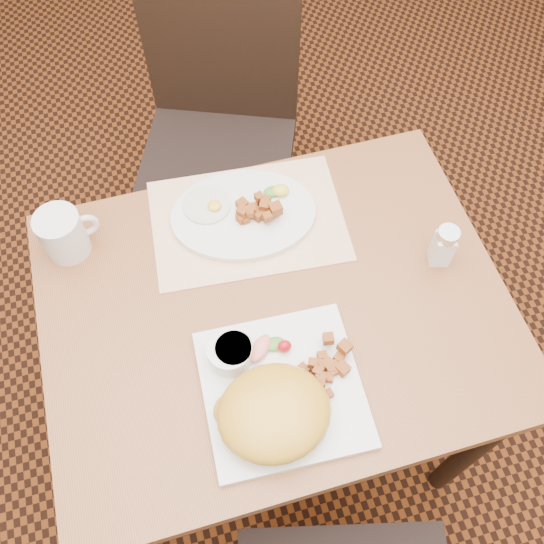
{
  "coord_description": "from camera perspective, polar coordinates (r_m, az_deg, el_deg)",
  "views": [
    {
      "loc": [
        -0.15,
        -0.51,
        1.8
      ],
      "look_at": [
        0.0,
        0.04,
        0.82
      ],
      "focal_mm": 40.0,
      "sensor_mm": 36.0,
      "label": 1
    }
  ],
  "objects": [
    {
      "name": "home_fries_ov",
      "position": [
        1.25,
        -1.33,
        5.84
      ],
      "size": [
        0.1,
        0.08,
        0.04
      ],
      "color": "#9E4E19",
      "rests_on": "plate_oval"
    },
    {
      "name": "garnish_sq",
      "position": [
        1.11,
        -0.29,
        -7.06
      ],
      "size": [
        0.09,
        0.06,
        0.03
      ],
      "color": "#387223",
      "rests_on": "plate_square"
    },
    {
      "name": "table",
      "position": [
        1.28,
        0.34,
        -5.44
      ],
      "size": [
        0.9,
        0.7,
        0.75
      ],
      "color": "brown",
      "rests_on": "ground"
    },
    {
      "name": "placemat",
      "position": [
        1.28,
        -2.29,
        4.88
      ],
      "size": [
        0.42,
        0.31,
        0.0
      ],
      "primitive_type": "cube",
      "rotation": [
        0.0,
        0.0,
        -0.08
      ],
      "color": "white",
      "rests_on": "table"
    },
    {
      "name": "plate_oval",
      "position": [
        1.28,
        -2.69,
        5.41
      ],
      "size": [
        0.33,
        0.27,
        0.02
      ],
      "primitive_type": null,
      "rotation": [
        0.0,
        0.0,
        -0.14
      ],
      "color": "silver",
      "rests_on": "placemat"
    },
    {
      "name": "plate_square",
      "position": [
        1.1,
        0.98,
        -10.96
      ],
      "size": [
        0.29,
        0.29,
        0.02
      ],
      "primitive_type": "cube",
      "rotation": [
        0.0,
        0.0,
        -0.05
      ],
      "color": "silver",
      "rests_on": "table"
    },
    {
      "name": "hollandaise_mound",
      "position": [
        1.05,
        0.08,
        -13.14
      ],
      "size": [
        0.2,
        0.17,
        0.07
      ],
      "color": "gold",
      "rests_on": "plate_square"
    },
    {
      "name": "fried_egg",
      "position": [
        1.28,
        -6.05,
        6.31
      ],
      "size": [
        0.1,
        0.1,
        0.02
      ],
      "color": "white",
      "rests_on": "plate_oval"
    },
    {
      "name": "coffee_mug",
      "position": [
        1.27,
        -19.01,
        3.43
      ],
      "size": [
        0.12,
        0.09,
        0.1
      ],
      "color": "silver",
      "rests_on": "table"
    },
    {
      "name": "garnish_ov",
      "position": [
        1.29,
        0.5,
        7.65
      ],
      "size": [
        0.06,
        0.04,
        0.02
      ],
      "color": "#387223",
      "rests_on": "plate_oval"
    },
    {
      "name": "ramekin",
      "position": [
        1.1,
        -3.99,
        -7.55
      ],
      "size": [
        0.08,
        0.08,
        0.04
      ],
      "color": "silver",
      "rests_on": "plate_square"
    },
    {
      "name": "salt_shaker",
      "position": [
        1.23,
        15.83,
        2.41
      ],
      "size": [
        0.05,
        0.05,
        0.1
      ],
      "color": "white",
      "rests_on": "table"
    },
    {
      "name": "ground",
      "position": [
        1.88,
        0.23,
        -13.6
      ],
      "size": [
        8.0,
        8.0,
        0.0
      ],
      "primitive_type": "plane",
      "color": "black",
      "rests_on": "ground"
    },
    {
      "name": "home_fries_sq",
      "position": [
        1.1,
        4.92,
        -8.98
      ],
      "size": [
        0.12,
        0.11,
        0.03
      ],
      "color": "#9E4E19",
      "rests_on": "plate_square"
    },
    {
      "name": "chair_far",
      "position": [
        1.76,
        -5.01,
        13.94
      ],
      "size": [
        0.55,
        0.56,
        0.97
      ],
      "rotation": [
        0.0,
        0.0,
        2.75
      ],
      "color": "black",
      "rests_on": "ground"
    }
  ]
}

